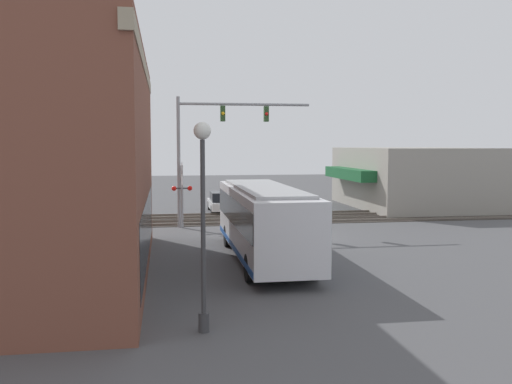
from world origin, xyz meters
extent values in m
plane|color=#4C4C4F|center=(0.00, 0.00, 0.00)|extent=(120.00, 120.00, 0.00)
cube|color=brown|center=(-7.06, 12.39, 4.09)|extent=(16.17, 9.78, 8.18)
cube|color=gray|center=(-7.06, 7.65, 7.63)|extent=(16.37, 0.36, 0.50)
cube|color=black|center=(-7.06, 7.55, 1.70)|extent=(13.58, 0.12, 2.20)
cube|color=gray|center=(12.78, -12.02, 2.27)|extent=(12.46, 9.04, 4.55)
cube|color=#19592D|center=(12.78, -6.95, 2.60)|extent=(8.72, 1.20, 0.80)
cube|color=silver|center=(-5.44, 2.80, 1.69)|extent=(11.08, 2.55, 2.54)
cube|color=black|center=(-5.44, 2.80, 2.07)|extent=(10.86, 2.59, 1.07)
cube|color=#194CA5|center=(-5.44, 2.80, 0.59)|extent=(10.86, 2.58, 0.24)
cube|color=#A5A8AA|center=(-5.44, 2.80, 3.02)|extent=(9.42, 2.17, 0.12)
cylinder|color=black|center=(-2.10, 2.80, 0.50)|extent=(1.00, 2.57, 1.00)
cylinder|color=black|center=(-9.18, 2.80, 0.50)|extent=(1.00, 2.57, 1.00)
cylinder|color=gray|center=(4.65, 6.02, 3.77)|extent=(0.20, 0.20, 7.54)
cylinder|color=gray|center=(4.65, 2.17, 7.14)|extent=(0.16, 7.71, 0.16)
cube|color=#284723|center=(4.65, 3.45, 6.59)|extent=(0.30, 0.27, 0.90)
sphere|color=yellow|center=(4.49, 3.45, 6.59)|extent=(0.20, 0.20, 0.20)
cube|color=#284723|center=(4.65, 0.88, 6.59)|extent=(0.30, 0.27, 0.90)
sphere|color=red|center=(4.49, 0.88, 6.59)|extent=(0.20, 0.20, 0.20)
cylinder|color=gray|center=(4.27, 5.86, 1.80)|extent=(0.14, 0.14, 3.60)
cube|color=white|center=(4.27, 5.86, 3.10)|extent=(1.41, 0.06, 1.41)
cube|color=white|center=(4.27, 5.86, 3.10)|extent=(1.41, 0.06, 1.41)
cylinder|color=#38383A|center=(4.27, 5.86, 2.30)|extent=(0.08, 0.90, 0.08)
sphere|color=red|center=(4.22, 5.41, 2.30)|extent=(0.28, 0.28, 0.28)
sphere|color=red|center=(4.22, 6.31, 2.30)|extent=(0.28, 0.28, 0.28)
cylinder|color=#38383A|center=(-14.23, 5.89, 0.25)|extent=(0.28, 0.28, 0.50)
cylinder|color=#38383A|center=(-14.23, 5.89, 2.47)|extent=(0.12, 0.12, 4.93)
sphere|color=white|center=(-14.23, 5.89, 5.15)|extent=(0.44, 0.44, 0.44)
cube|color=#332D28|center=(6.00, 0.00, 0.01)|extent=(2.60, 60.00, 0.03)
cube|color=#6B6056|center=(5.28, 0.00, 0.07)|extent=(0.07, 60.00, 0.15)
cube|color=#6B6056|center=(6.72, 0.00, 0.07)|extent=(0.07, 60.00, 0.15)
cube|color=#332D28|center=(9.20, 0.00, 0.01)|extent=(2.60, 60.00, 0.03)
cube|color=#6B6056|center=(8.48, 0.00, 0.07)|extent=(0.07, 60.00, 0.15)
cube|color=#6B6056|center=(9.92, 0.00, 0.07)|extent=(0.07, 60.00, 0.15)
cube|color=silver|center=(11.86, 2.80, 0.53)|extent=(4.59, 1.80, 0.54)
cube|color=black|center=(11.63, 2.80, 1.12)|extent=(2.52, 1.62, 0.65)
cylinder|color=black|center=(13.28, 2.80, 0.32)|extent=(0.64, 1.82, 0.64)
cylinder|color=black|center=(10.43, 2.80, 0.32)|extent=(0.64, 1.82, 0.64)
cylinder|color=black|center=(-5.25, 1.12, 0.41)|extent=(0.28, 0.28, 0.81)
cylinder|color=#262D4C|center=(-5.25, 1.12, 1.15)|extent=(0.34, 0.34, 0.68)
sphere|color=tan|center=(-5.25, 1.12, 1.60)|extent=(0.22, 0.22, 0.22)
camera|label=1|loc=(-28.57, 6.84, 4.81)|focal=40.00mm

